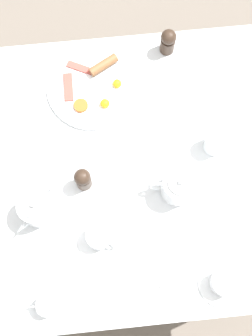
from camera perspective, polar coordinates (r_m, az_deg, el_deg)
The scene contains 14 objects.
ground_plane at distance 2.25m, azimuth 0.00°, elevation -4.91°, with size 8.00×8.00×0.00m, color #70665B.
table at distance 1.62m, azimuth 0.00°, elevation -0.81°, with size 1.02×1.00×0.71m.
breakfast_plate at distance 1.66m, azimuth -3.95°, elevation 9.93°, with size 0.32×0.32×0.04m.
teapot_near at distance 1.50m, azimuth 6.37°, elevation -2.29°, with size 0.20×0.11×0.13m.
teapot_far at distance 1.50m, azimuth -10.82°, elevation -4.81°, with size 0.13×0.16×0.13m.
teacup_with_saucer_left at distance 1.49m, azimuth -3.29°, elevation -8.42°, with size 0.15×0.15×0.07m.
teacup_with_saucer_right at distance 1.50m, azimuth 11.78°, elevation -13.56°, with size 0.15×0.15×0.07m.
water_glass_tall at distance 1.57m, azimuth 10.85°, elevation 3.12°, with size 0.07×0.07×0.09m.
creamer_jug at distance 1.49m, azimuth -9.50°, elevation -16.18°, with size 0.09×0.07×0.06m.
pepper_grinder at distance 1.68m, azimuth 5.14°, elevation 15.14°, with size 0.05×0.05×0.11m.
salt_grinder at distance 1.50m, azimuth -5.27°, elevation -1.36°, with size 0.05×0.05×0.11m.
napkin_folded at distance 1.51m, azimuth 4.67°, elevation -11.72°, with size 0.14×0.16×0.01m.
fork_by_plate at distance 1.59m, azimuth 14.54°, elevation -2.28°, with size 0.14×0.15×0.00m.
knife_by_plate at distance 1.65m, azimuth 8.43°, elevation 7.72°, with size 0.07×0.20×0.00m.
Camera 1 is at (0.04, 0.40, 2.21)m, focal length 50.00 mm.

